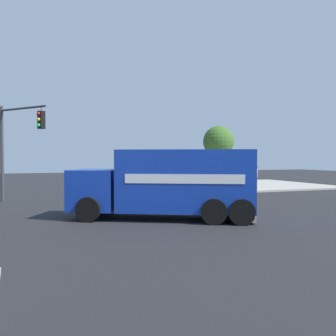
% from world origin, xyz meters
% --- Properties ---
extents(ground_plane, '(100.00, 100.00, 0.00)m').
position_xyz_m(ground_plane, '(0.00, 0.00, 0.00)').
color(ground_plane, black).
extents(sidewalk_corner_near, '(11.50, 11.50, 0.14)m').
position_xyz_m(sidewalk_corner_near, '(-12.90, -12.90, 0.07)').
color(sidewalk_corner_near, '#9E998E').
rests_on(sidewalk_corner_near, ground).
extents(delivery_truck, '(7.85, 5.80, 2.88)m').
position_xyz_m(delivery_truck, '(0.99, 1.51, 1.49)').
color(delivery_truck, '#1438AD').
rests_on(delivery_truck, ground).
extents(traffic_light_primary, '(2.45, 3.12, 5.56)m').
position_xyz_m(traffic_light_primary, '(7.13, -6.79, 3.65)').
color(traffic_light_primary, '#38383D').
rests_on(traffic_light_primary, ground).
extents(pedestrian_near_corner, '(0.37, 0.45, 1.79)m').
position_xyz_m(pedestrian_near_corner, '(-10.82, -9.53, 1.17)').
color(pedestrian_near_corner, '#4C4C51').
rests_on(pedestrian_near_corner, sidewalk_corner_near).
extents(picket_fence_run, '(6.40, 0.05, 0.95)m').
position_xyz_m(picket_fence_run, '(-12.90, -18.41, 0.62)').
color(picket_fence_run, white).
rests_on(picket_fence_run, sidewalk_corner_near).
extents(shade_tree_near, '(3.08, 3.08, 5.59)m').
position_xyz_m(shade_tree_near, '(-11.49, -17.10, 4.17)').
color(shade_tree_near, brown).
rests_on(shade_tree_near, sidewalk_corner_near).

